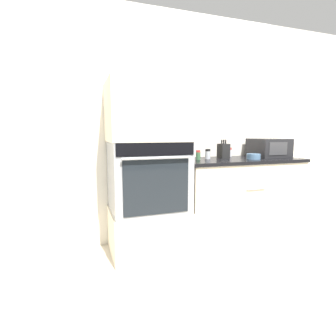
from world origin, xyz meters
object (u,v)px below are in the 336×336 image
at_px(bowl, 253,156).
at_px(condiment_jar_near, 208,154).
at_px(condiment_jar_far, 229,152).
at_px(microwave, 269,148).
at_px(knife_block, 223,151).
at_px(condiment_jar_mid, 198,155).
at_px(wall_oven, 148,176).

relative_size(bowl, condiment_jar_near, 1.35).
bearing_deg(condiment_jar_far, microwave, -20.68).
bearing_deg(condiment_jar_near, condiment_jar_far, 24.26).
height_order(knife_block, bowl, knife_block).
distance_m(knife_block, condiment_jar_mid, 0.34).
height_order(wall_oven, microwave, microwave).
bearing_deg(condiment_jar_far, bowl, -77.07).
distance_m(knife_block, condiment_jar_far, 0.23).
xyz_separation_m(knife_block, condiment_jar_mid, (-0.34, -0.05, -0.03)).
height_order(condiment_jar_mid, condiment_jar_far, condiment_jar_far).
height_order(condiment_jar_near, condiment_jar_far, same).
distance_m(condiment_jar_near, condiment_jar_far, 0.42).
bearing_deg(condiment_jar_mid, bowl, -13.83).
height_order(wall_oven, condiment_jar_far, wall_oven).
xyz_separation_m(microwave, condiment_jar_near, (-0.81, -0.01, -0.05)).
height_order(microwave, condiment_jar_near, microwave).
bearing_deg(microwave, condiment_jar_near, -179.41).
bearing_deg(bowl, condiment_jar_mid, 166.17).
distance_m(bowl, condiment_jar_near, 0.49).
xyz_separation_m(knife_block, bowl, (0.25, -0.20, -0.05)).
relative_size(knife_block, condiment_jar_near, 1.91).
bearing_deg(condiment_jar_near, condiment_jar_mid, -166.20).
height_order(wall_oven, bowl, wall_oven).
height_order(microwave, condiment_jar_mid, microwave).
relative_size(wall_oven, condiment_jar_far, 6.77).
bearing_deg(wall_oven, condiment_jar_near, 5.50).
height_order(wall_oven, condiment_jar_near, wall_oven).
xyz_separation_m(knife_block, condiment_jar_far, (0.17, 0.15, -0.03)).
bearing_deg(bowl, condiment_jar_far, 102.93).
distance_m(microwave, condiment_jar_mid, 0.94).
relative_size(wall_oven, microwave, 1.85).
bearing_deg(microwave, bowl, -152.18).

